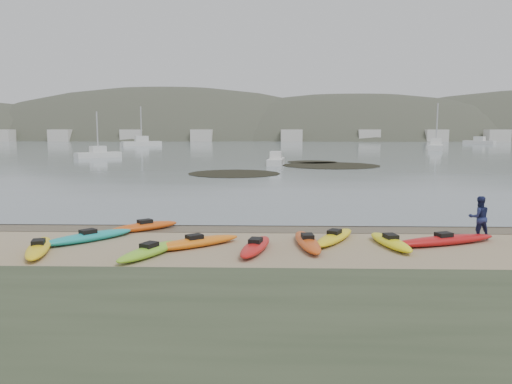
{
  "coord_description": "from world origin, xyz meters",
  "views": [
    {
      "loc": [
        0.62,
        -21.17,
        4.18
      ],
      "look_at": [
        0.0,
        0.0,
        1.5
      ],
      "focal_mm": 35.0,
      "sensor_mm": 36.0,
      "label": 1
    }
  ],
  "objects": [
    {
      "name": "ground",
      "position": [
        0.0,
        0.0,
        0.0
      ],
      "size": [
        600.0,
        600.0,
        0.0
      ],
      "primitive_type": "plane",
      "color": "tan",
      "rests_on": "ground"
    },
    {
      "name": "wet_sand",
      "position": [
        0.0,
        -0.3,
        0.0
      ],
      "size": [
        60.0,
        60.0,
        0.0
      ],
      "primitive_type": "plane",
      "color": "brown",
      "rests_on": "ground"
    },
    {
      "name": "water",
      "position": [
        0.0,
        300.0,
        0.01
      ],
      "size": [
        1200.0,
        1200.0,
        0.0
      ],
      "primitive_type": "plane",
      "color": "slate",
      "rests_on": "ground"
    },
    {
      "name": "kayaks",
      "position": [
        -0.37,
        -3.67,
        0.17
      ],
      "size": [
        23.64,
        7.34,
        0.34
      ],
      "color": "yellow",
      "rests_on": "ground"
    },
    {
      "name": "person_east",
      "position": [
        8.61,
        -2.15,
        0.82
      ],
      "size": [
        0.81,
        0.64,
        1.64
      ],
      "primitive_type": "imported",
      "rotation": [
        0.0,
        0.0,
        3.17
      ],
      "color": "navy",
      "rests_on": "ground"
    },
    {
      "name": "kelp_mats",
      "position": [
        4.02,
        33.43,
        0.03
      ],
      "size": [
        20.12,
        23.92,
        0.04
      ],
      "color": "black",
      "rests_on": "water"
    },
    {
      "name": "moored_boats",
      "position": [
        8.85,
        87.32,
        0.59
      ],
      "size": [
        97.01,
        86.66,
        1.32
      ],
      "color": "silver",
      "rests_on": "ground"
    },
    {
      "name": "far_hills",
      "position": [
        39.38,
        193.97,
        -15.93
      ],
      "size": [
        550.0,
        135.0,
        80.0
      ],
      "color": "#384235",
      "rests_on": "ground"
    },
    {
      "name": "far_town",
      "position": [
        6.0,
        145.0,
        2.0
      ],
      "size": [
        199.0,
        5.0,
        4.0
      ],
      "color": "beige",
      "rests_on": "ground"
    }
  ]
}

